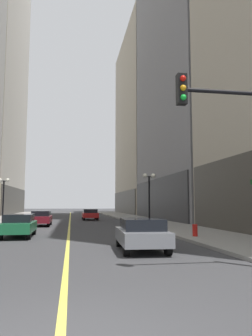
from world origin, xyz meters
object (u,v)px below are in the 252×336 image
(street_lamp_left_far, at_px, (4,190))
(street_lamp_right_mid, at_px, (149,188))
(car_grey, at_px, (141,233))
(car_maroon, at_px, (41,218))
(car_red, at_px, (90,214))
(fire_hydrant_right, at_px, (195,232))
(car_green, at_px, (19,225))

(street_lamp_left_far, distance_m, street_lamp_right_mid, 14.71)
(car_grey, height_order, street_lamp_right_mid, street_lamp_right_mid)
(street_lamp_left_far, bearing_deg, car_maroon, -41.31)
(street_lamp_left_far, bearing_deg, car_red, 37.94)
(car_red, bearing_deg, fire_hydrant_right, -78.81)
(car_grey, relative_size, street_lamp_right_mid, 0.93)
(car_green, relative_size, car_maroon, 1.02)
(car_maroon, relative_size, car_red, 0.96)
(car_grey, relative_size, car_red, 0.93)
(car_grey, distance_m, car_green, 8.90)
(car_maroon, bearing_deg, car_green, -92.34)
(car_red, distance_m, fire_hydrant_right, 23.21)
(car_green, relative_size, car_red, 0.98)
(car_green, distance_m, car_maroon, 9.77)
(street_lamp_left_far, height_order, fire_hydrant_right, street_lamp_left_far)
(car_green, bearing_deg, car_grey, -48.64)
(car_maroon, xyz_separation_m, fire_hydrant_right, (9.37, -12.46, -0.32))
(car_grey, bearing_deg, street_lamp_left_far, 115.32)
(fire_hydrant_right, bearing_deg, car_maroon, 126.96)
(car_red, bearing_deg, street_lamp_left_far, -142.06)
(street_lamp_left_far, xyz_separation_m, fire_hydrant_right, (13.30, -15.91, -2.86))
(car_maroon, height_order, fire_hydrant_right, car_maroon)
(car_maroon, height_order, car_red, same)
(car_grey, bearing_deg, street_lamp_right_mid, 74.98)
(car_grey, xyz_separation_m, car_red, (-0.61, 26.75, 0.00))
(car_grey, xyz_separation_m, car_green, (-5.88, 6.68, -0.00))
(street_lamp_left_far, relative_size, fire_hydrant_right, 5.54)
(car_grey, height_order, street_lamp_left_far, street_lamp_left_far)
(street_lamp_right_mid, bearing_deg, car_red, 105.84)
(car_red, xyz_separation_m, street_lamp_right_mid, (4.00, -14.12, 2.54))
(car_grey, relative_size, car_maroon, 0.97)
(car_grey, bearing_deg, car_maroon, 108.44)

